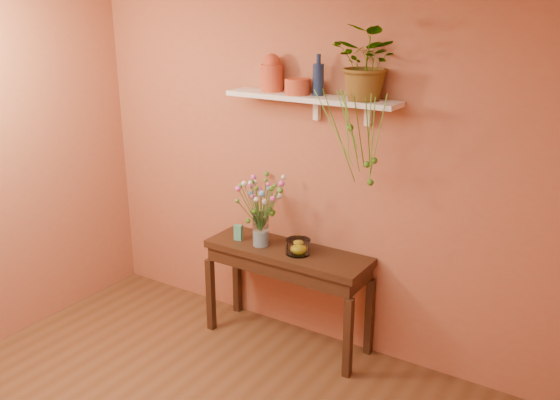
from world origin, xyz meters
TOP-DOWN VIEW (x-y plane):
  - room at (0.00, 0.00)m, footprint 4.04×4.04m
  - sideboard at (-0.08, 1.77)m, footprint 1.29×0.41m
  - wall_shelf at (0.06, 1.87)m, footprint 1.30×0.24m
  - terracotta_jug at (-0.29, 1.90)m, footprint 0.20×0.20m
  - terracotta_pot at (-0.05, 1.86)m, footprint 0.22×0.22m
  - blue_bottle at (0.09, 1.90)m, footprint 0.10×0.10m
  - spider_plant at (0.47, 1.88)m, footprint 0.51×0.46m
  - plant_fronds at (0.51, 1.73)m, footprint 0.49×0.33m
  - glass_vase at (-0.29, 1.73)m, footprint 0.12×0.12m
  - bouquet at (-0.28, 1.72)m, footprint 0.45×0.46m
  - glass_bowl at (0.04, 1.74)m, footprint 0.18×0.18m
  - lemon at (0.03, 1.75)m, footprint 0.08×0.08m
  - carton at (-0.50, 1.73)m, footprint 0.07×0.06m

SIDE VIEW (x-z plane):
  - sideboard at x=-0.08m, z-range 0.28..1.06m
  - lemon at x=0.03m, z-range 0.79..0.87m
  - glass_bowl at x=0.04m, z-range 0.78..0.89m
  - carton at x=-0.50m, z-range 0.78..0.90m
  - glass_vase at x=-0.29m, z-range 0.76..1.02m
  - bouquet at x=-0.28m, z-range 0.97..1.40m
  - room at x=0.00m, z-range 0.00..2.70m
  - plant_fronds at x=0.51m, z-range 1.35..1.98m
  - wall_shelf at x=0.06m, z-range 1.82..2.01m
  - terracotta_pot at x=-0.05m, z-range 1.94..2.05m
  - blue_bottle at x=0.09m, z-range 1.91..2.19m
  - terracotta_jug at x=-0.29m, z-range 1.93..2.20m
  - spider_plant at x=0.47m, z-range 1.94..2.43m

